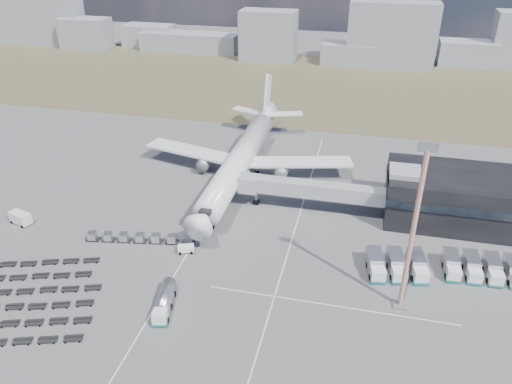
# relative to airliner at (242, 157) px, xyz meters

# --- Properties ---
(ground) EXTENTS (420.00, 420.00, 0.00)m
(ground) POSITION_rel_airliner_xyz_m (0.00, -32.38, -5.29)
(ground) COLOR #565659
(ground) RESTS_ON ground
(grass_strip) EXTENTS (420.00, 90.00, 0.01)m
(grass_strip) POSITION_rel_airliner_xyz_m (0.00, 77.62, -5.29)
(grass_strip) COLOR #4E432E
(grass_strip) RESTS_ON ground
(lane_markings) EXTENTS (47.12, 110.00, 0.01)m
(lane_markings) POSITION_rel_airliner_xyz_m (9.77, -29.38, -5.29)
(lane_markings) COLOR silver
(lane_markings) RESTS_ON ground
(terminal) EXTENTS (30.40, 16.40, 11.00)m
(terminal) POSITION_rel_airliner_xyz_m (47.77, -8.41, -0.04)
(terminal) COLOR black
(terminal) RESTS_ON ground
(jet_bridge) EXTENTS (30.30, 3.80, 7.05)m
(jet_bridge) POSITION_rel_airliner_xyz_m (15.90, -11.95, -0.24)
(jet_bridge) COLOR #939399
(jet_bridge) RESTS_ON ground
(airliner) EXTENTS (51.59, 64.53, 17.62)m
(airliner) POSITION_rel_airliner_xyz_m (0.00, 0.00, 0.00)
(airliner) COLOR white
(airliner) RESTS_ON ground
(skyline) EXTENTS (310.47, 24.93, 25.42)m
(skyline) POSITION_rel_airliner_xyz_m (2.87, 117.14, 4.20)
(skyline) COLOR gray
(skyline) RESTS_ON ground
(fuel_tanker) EXTENTS (3.91, 9.16, 2.88)m
(fuel_tanker) POSITION_rel_airliner_xyz_m (-0.33, -47.13, -3.85)
(fuel_tanker) COLOR white
(fuel_tanker) RESTS_ON ground
(pushback_tug) EXTENTS (3.36, 2.60, 1.37)m
(pushback_tug) POSITION_rel_airliner_xyz_m (-2.37, -32.03, -4.61)
(pushback_tug) COLOR white
(pushback_tug) RESTS_ON ground
(utility_van) EXTENTS (5.13, 3.47, 2.48)m
(utility_van) POSITION_rel_airliner_xyz_m (-38.28, -30.33, -4.05)
(utility_van) COLOR white
(utility_van) RESTS_ON ground
(catering_truck) EXTENTS (4.13, 6.28, 2.67)m
(catering_truck) POSITION_rel_airliner_xyz_m (0.67, -0.74, -3.92)
(catering_truck) COLOR white
(catering_truck) RESTS_ON ground
(service_trucks_near) EXTENTS (10.88, 8.96, 2.96)m
(service_trucks_near) POSITION_rel_airliner_xyz_m (35.29, -29.34, -3.69)
(service_trucks_near) COLOR white
(service_trucks_near) RESTS_ON ground
(service_trucks_far) EXTENTS (12.89, 7.54, 2.79)m
(service_trucks_far) POSITION_rel_airliner_xyz_m (49.70, -26.67, -3.77)
(service_trucks_far) COLOR white
(service_trucks_far) RESTS_ON ground
(uld_row) EXTENTS (20.90, 4.97, 1.62)m
(uld_row) POSITION_rel_airliner_xyz_m (-12.01, -30.94, -4.32)
(uld_row) COLOR black
(uld_row) RESTS_ON ground
(baggage_dollies) EXTENTS (25.38, 25.67, 0.66)m
(baggage_dollies) POSITION_rel_airliner_xyz_m (-22.37, -50.59, -4.96)
(baggage_dollies) COLOR black
(baggage_dollies) RESTS_ON ground
(floodlight_mast) EXTENTS (2.64, 2.18, 28.24)m
(floodlight_mast) POSITION_rel_airliner_xyz_m (35.89, -37.86, 8.86)
(floodlight_mast) COLOR #AC3F1B
(floodlight_mast) RESTS_ON ground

